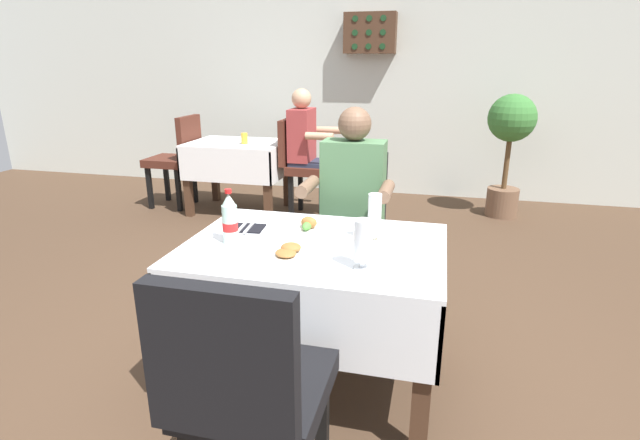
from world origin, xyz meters
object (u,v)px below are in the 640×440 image
object	(u,v)px
chair_near_camera_side	(247,389)
seated_diner_far	(351,204)
chair_far_diner_seat	(348,223)
background_table_tumbler	(244,138)
plate_far_diner	(312,227)
main_dining_table	(315,278)
background_chair_left	(177,155)
background_chair_right	(303,162)
plate_near_camera	(289,252)
cola_bottle_primary	(230,220)
napkin_cutlery_set	(246,228)
wall_bottle_rack	(370,33)
beer_glass_middle	(374,218)
background_dining_table	(238,160)
potted_plant_corner	(510,138)
beer_glass_left	(363,242)
background_patron	(308,146)

from	to	relation	value
chair_near_camera_side	seated_diner_far	size ratio (longest dim) A/B	0.77
chair_far_diner_seat	background_table_tumbler	world-z (taller)	chair_far_diner_seat
seated_diner_far	plate_far_diner	xyz separation A→B (m)	(-0.09, -0.54, 0.03)
main_dining_table	background_chair_left	world-z (taller)	background_chair_left
plate_far_diner	background_chair_right	world-z (taller)	background_chair_right
plate_near_camera	cola_bottle_primary	size ratio (longest dim) A/B	0.95
main_dining_table	plate_near_camera	size ratio (longest dim) A/B	4.87
chair_near_camera_side	main_dining_table	bearing A→B (deg)	90.00
background_chair_left	background_chair_right	bearing A→B (deg)	0.00
chair_far_diner_seat	background_chair_left	bearing A→B (deg)	140.67
napkin_cutlery_set	wall_bottle_rack	world-z (taller)	wall_bottle_rack
cola_bottle_primary	background_chair_right	bearing A→B (deg)	99.09
beer_glass_middle	background_chair_left	world-z (taller)	background_chair_left
background_table_tumbler	cola_bottle_primary	bearing A→B (deg)	-68.83
background_dining_table	cola_bottle_primary	bearing A→B (deg)	-67.30
chair_near_camera_side	potted_plant_corner	world-z (taller)	potted_plant_corner
background_table_tumbler	wall_bottle_rack	distance (m)	1.83
background_dining_table	background_table_tumbler	xyz separation A→B (m)	(0.12, -0.09, 0.24)
napkin_cutlery_set	background_table_tumbler	size ratio (longest dim) A/B	1.76
beer_glass_left	beer_glass_middle	world-z (taller)	beer_glass_middle
plate_near_camera	potted_plant_corner	distance (m)	3.46
chair_far_diner_seat	cola_bottle_primary	bearing A→B (deg)	-112.30
background_dining_table	wall_bottle_rack	size ratio (longest dim) A/B	1.73
chair_near_camera_side	cola_bottle_primary	xyz separation A→B (m)	(-0.37, 0.73, 0.28)
wall_bottle_rack	beer_glass_middle	bearing A→B (deg)	-80.89
chair_near_camera_side	background_table_tumbler	bearing A→B (deg)	112.39
plate_far_diner	cola_bottle_primary	size ratio (longest dim) A/B	0.90
chair_far_diner_seat	beer_glass_middle	distance (m)	0.80
cola_bottle_primary	napkin_cutlery_set	bearing A→B (deg)	92.50
beer_glass_middle	background_dining_table	world-z (taller)	beer_glass_middle
plate_near_camera	background_dining_table	size ratio (longest dim) A/B	0.24
plate_near_camera	background_chair_right	size ratio (longest dim) A/B	0.24
cola_bottle_primary	background_chair_left	distance (m)	3.25
chair_near_camera_side	beer_glass_left	bearing A→B (deg)	67.37
background_patron	wall_bottle_rack	xyz separation A→B (m)	(0.43, 1.01, 1.08)
background_patron	potted_plant_corner	distance (m)	1.97
plate_near_camera	wall_bottle_rack	world-z (taller)	wall_bottle_rack
napkin_cutlery_set	wall_bottle_rack	size ratio (longest dim) A/B	0.35
napkin_cutlery_set	background_chair_left	bearing A→B (deg)	126.01
seated_diner_far	background_dining_table	xyz separation A→B (m)	(-1.52, 1.89, -0.17)
beer_glass_left	potted_plant_corner	world-z (taller)	potted_plant_corner
main_dining_table	background_table_tumbler	bearing A→B (deg)	118.62
chair_far_diner_seat	seated_diner_far	size ratio (longest dim) A/B	0.77
napkin_cutlery_set	seated_diner_far	bearing A→B (deg)	54.96
chair_near_camera_side	background_chair_left	world-z (taller)	same
chair_near_camera_side	background_chair_right	distance (m)	3.50
wall_bottle_rack	plate_near_camera	bearing A→B (deg)	-86.32
beer_glass_left	background_chair_right	distance (m)	3.02
chair_near_camera_side	potted_plant_corner	xyz separation A→B (m)	(1.17, 3.89, 0.24)
beer_glass_middle	napkin_cutlery_set	distance (m)	0.63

